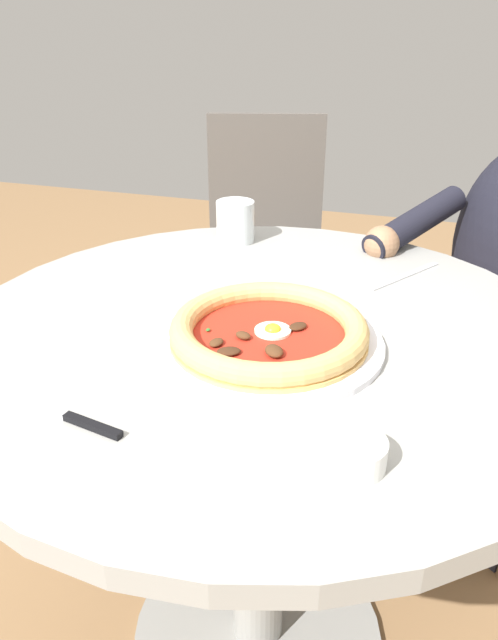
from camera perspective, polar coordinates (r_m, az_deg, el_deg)
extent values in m
cube|color=olive|center=(1.42, 0.81, -27.66)|extent=(6.00, 6.00, 0.02)
cylinder|color=#999993|center=(0.93, 1.10, -1.23)|extent=(0.95, 0.95, 0.03)
cylinder|color=gray|center=(1.14, 0.94, -16.98)|extent=(0.10, 0.10, 0.67)
cylinder|color=gray|center=(1.41, 0.82, -27.19)|extent=(0.50, 0.50, 0.02)
cylinder|color=white|center=(0.87, 1.86, -2.11)|extent=(0.33, 0.33, 0.01)
cylinder|color=tan|center=(0.86, 1.87, -1.65)|extent=(0.28, 0.28, 0.01)
torus|color=tan|center=(0.85, 1.89, -0.83)|extent=(0.28, 0.28, 0.03)
cylinder|color=red|center=(0.86, 1.88, -1.35)|extent=(0.26, 0.26, 0.00)
cylinder|color=white|center=(0.86, 2.25, -1.00)|extent=(0.05, 0.05, 0.00)
ellipsoid|color=yellow|center=(0.86, 2.25, -0.88)|extent=(0.02, 0.02, 0.02)
ellipsoid|color=#4C2D19|center=(0.80, 2.37, -2.92)|extent=(0.04, 0.04, 0.01)
ellipsoid|color=#3D2314|center=(0.80, -1.94, -2.96)|extent=(0.03, 0.04, 0.01)
ellipsoid|color=#4C2D19|center=(0.83, -3.10, -2.12)|extent=(0.03, 0.02, 0.01)
ellipsoid|color=#4C2D19|center=(0.84, -0.82, -1.41)|extent=(0.03, 0.03, 0.01)
ellipsoid|color=#3D2314|center=(0.87, 4.63, -0.59)|extent=(0.04, 0.03, 0.01)
ellipsoid|color=#2D6B28|center=(0.96, 4.21, 1.99)|extent=(0.01, 0.01, 0.00)
ellipsoid|color=#2D6B28|center=(0.86, -3.88, -0.92)|extent=(0.01, 0.01, 0.00)
ellipsoid|color=#2D6B28|center=(0.87, 2.24, -0.73)|extent=(0.01, 0.01, 0.00)
cylinder|color=silver|center=(1.26, -1.29, 9.25)|extent=(0.08, 0.08, 0.08)
cylinder|color=silver|center=(1.27, -1.28, 8.28)|extent=(0.07, 0.07, 0.04)
cube|color=silver|center=(0.79, -19.81, -7.47)|extent=(0.03, 0.11, 0.00)
cube|color=black|center=(0.72, -14.52, -9.60)|extent=(0.03, 0.08, 0.01)
cylinder|color=white|center=(0.66, 9.71, -12.22)|extent=(0.07, 0.07, 0.03)
cylinder|color=olive|center=(0.65, 9.76, -11.69)|extent=(0.06, 0.06, 0.01)
cube|color=#BCBCC1|center=(1.13, 14.49, 4.02)|extent=(0.16, 0.11, 0.00)
cube|color=#282833|center=(1.62, 21.65, -10.03)|extent=(0.43, 0.44, 0.45)
cylinder|color=black|center=(1.30, 15.40, 8.85)|extent=(0.25, 0.20, 0.11)
sphere|color=#936B4C|center=(1.23, 12.38, 7.07)|extent=(0.07, 0.07, 0.07)
cylinder|color=#8E6B4C|center=(1.62, 13.52, -8.59)|extent=(0.02, 0.02, 0.46)
cylinder|color=#8E6B4C|center=(1.87, 21.55, -4.59)|extent=(0.02, 0.02, 0.46)
cube|color=#504A45|center=(1.79, 1.46, 4.11)|extent=(0.48, 0.48, 0.02)
cube|color=#504A45|center=(1.89, 1.60, 12.49)|extent=(0.12, 0.34, 0.43)
cylinder|color=#4C4742|center=(1.75, -4.41, -5.08)|extent=(0.02, 0.02, 0.45)
cylinder|color=#4C4742|center=(1.75, 7.04, -5.26)|extent=(0.02, 0.02, 0.45)
cylinder|color=#4C4742|center=(2.05, -3.42, 0.07)|extent=(0.02, 0.02, 0.45)
cylinder|color=#4C4742|center=(2.05, 6.30, -0.07)|extent=(0.02, 0.02, 0.45)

